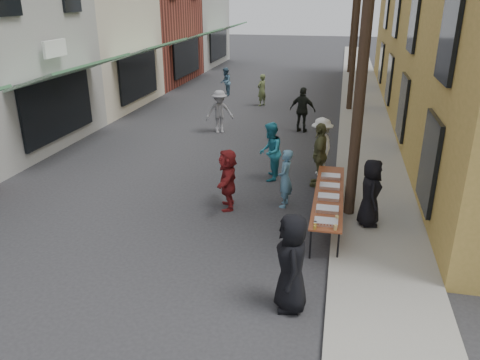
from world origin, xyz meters
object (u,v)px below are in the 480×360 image
at_px(utility_pole_near, 366,33).
at_px(utility_pole_mid, 357,13).
at_px(guest_front_c, 270,152).
at_px(catering_tray_sausage, 326,222).
at_px(serving_table, 329,195).
at_px(utility_pole_far, 354,7).
at_px(guest_front_a, 292,263).
at_px(server, 370,193).

relative_size(utility_pole_near, utility_pole_mid, 1.00).
relative_size(utility_pole_near, guest_front_c, 5.03).
bearing_deg(catering_tray_sausage, serving_table, 90.00).
bearing_deg(utility_pole_near, utility_pole_far, 90.00).
relative_size(serving_table, guest_front_a, 2.16).
xyz_separation_m(catering_tray_sausage, server, (0.97, 1.51, 0.14)).
height_order(guest_front_c, server, guest_front_c).
distance_m(catering_tray_sausage, guest_front_a, 2.09).
relative_size(utility_pole_far, server, 5.44).
xyz_separation_m(catering_tray_sausage, guest_front_c, (-1.85, 4.18, 0.10)).
distance_m(utility_pole_near, utility_pole_far, 24.00).
height_order(utility_pole_near, guest_front_a, utility_pole_near).
distance_m(utility_pole_mid, serving_table, 12.99).
bearing_deg(utility_pole_mid, server, -88.00).
distance_m(utility_pole_mid, guest_front_c, 10.79).
height_order(guest_front_a, server, guest_front_a).
height_order(utility_pole_mid, serving_table, utility_pole_mid).
height_order(utility_pole_near, utility_pole_far, same).
distance_m(utility_pole_far, guest_front_a, 28.33).
xyz_separation_m(serving_table, guest_front_c, (-1.85, 2.53, 0.18)).
distance_m(utility_pole_far, catering_tray_sausage, 26.34).
xyz_separation_m(utility_pole_far, catering_tray_sausage, (-0.53, -26.07, -3.71)).
relative_size(utility_pole_near, serving_table, 2.25).
bearing_deg(catering_tray_sausage, guest_front_a, -104.36).
xyz_separation_m(serving_table, guest_front_a, (-0.52, -3.67, 0.22)).
distance_m(serving_table, guest_front_a, 3.71).
height_order(catering_tray_sausage, guest_front_c, guest_front_c).
relative_size(utility_pole_far, guest_front_a, 4.85).
bearing_deg(utility_pole_far, guest_front_c, -96.21).
bearing_deg(catering_tray_sausage, guest_front_c, 113.94).
distance_m(utility_pole_mid, guest_front_a, 16.51).
relative_size(serving_table, server, 2.42).
bearing_deg(guest_front_a, serving_table, 159.45).
height_order(catering_tray_sausage, server, server).
xyz_separation_m(utility_pole_far, guest_front_c, (-2.38, -21.89, -3.61)).
bearing_deg(catering_tray_sausage, utility_pole_mid, 87.85).
bearing_deg(server, utility_pole_mid, -3.89).
xyz_separation_m(utility_pole_near, catering_tray_sausage, (-0.53, -2.07, -3.71)).
bearing_deg(server, utility_pole_far, -4.87).
bearing_deg(utility_pole_mid, utility_pole_near, -90.00).
bearing_deg(server, guest_front_c, 40.65).
bearing_deg(utility_pole_far, utility_pole_near, -90.00).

